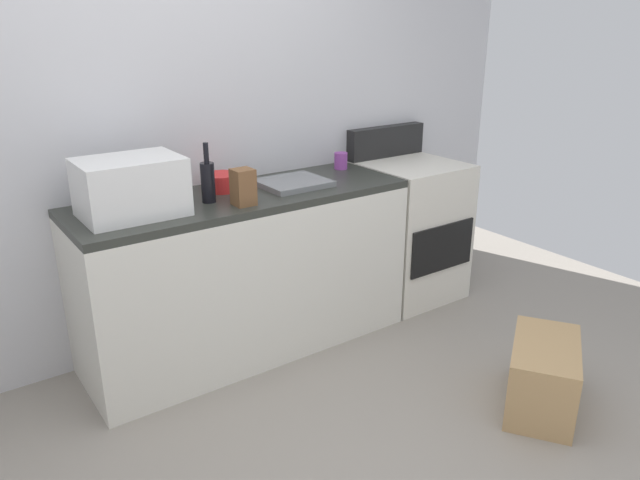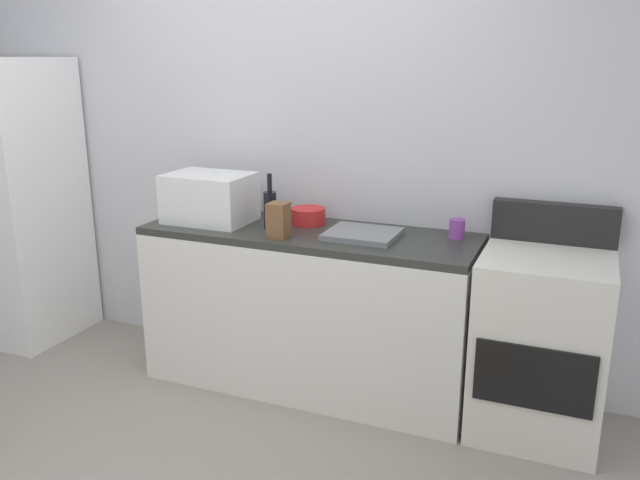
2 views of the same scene
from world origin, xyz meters
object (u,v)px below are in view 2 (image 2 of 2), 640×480
refrigerator (14,201)px  microwave (210,198)px  knife_block (278,220)px  mixing_bowl (308,216)px  coffee_mug (457,229)px  stove_oven (540,342)px  wine_bottle (270,209)px

refrigerator → microwave: (1.46, 0.02, 0.14)m
knife_block → microwave: bearing=163.0°
refrigerator → mixing_bowl: size_ratio=9.43×
mixing_bowl → refrigerator: bearing=-174.9°
refrigerator → knife_block: (1.96, -0.13, 0.09)m
microwave → coffee_mug: size_ratio=4.60×
microwave → coffee_mug: bearing=7.4°
stove_oven → mixing_bowl: stove_oven is taller
coffee_mug → knife_block: (-0.85, -0.33, 0.04)m
knife_block → stove_oven: bearing=8.0°
stove_oven → wine_bottle: 1.53m
knife_block → refrigerator: bearing=176.2°
wine_bottle → knife_block: 0.19m
coffee_mug → mixing_bowl: bearing=-178.5°
refrigerator → microwave: 1.46m
coffee_mug → mixing_bowl: 0.82m
coffee_mug → mixing_bowl: size_ratio=0.53×
stove_oven → coffee_mug: size_ratio=11.00×
coffee_mug → knife_block: size_ratio=0.56×
knife_block → mixing_bowl: bearing=83.9°
refrigerator → coffee_mug: bearing=4.0°
knife_block → mixing_bowl: size_ratio=0.95×
refrigerator → wine_bottle: 1.84m
coffee_mug → stove_oven: bearing=-17.2°
refrigerator → wine_bottle: (1.84, 0.01, 0.11)m
stove_oven → wine_bottle: size_ratio=3.67×
stove_oven → microwave: (-1.81, -0.03, 0.57)m
coffee_mug → mixing_bowl: (-0.82, -0.02, -0.00)m
knife_block → mixing_bowl: (0.03, 0.31, -0.04)m
wine_bottle → microwave: bearing=178.4°
wine_bottle → refrigerator: bearing=-179.6°
wine_bottle → coffee_mug: (0.97, 0.18, -0.06)m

